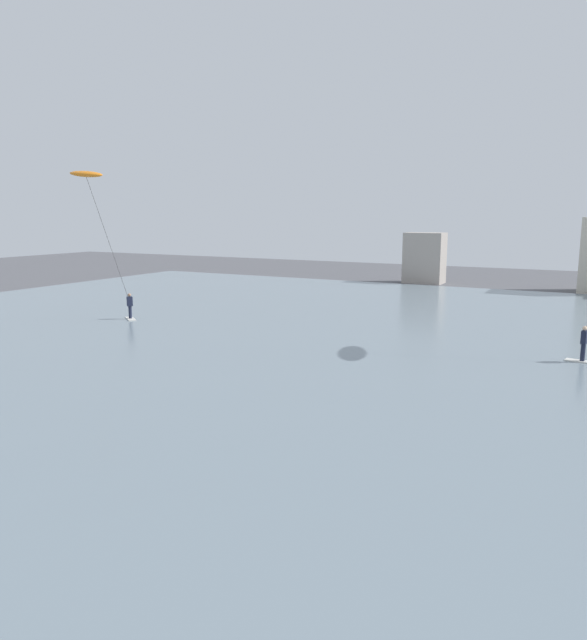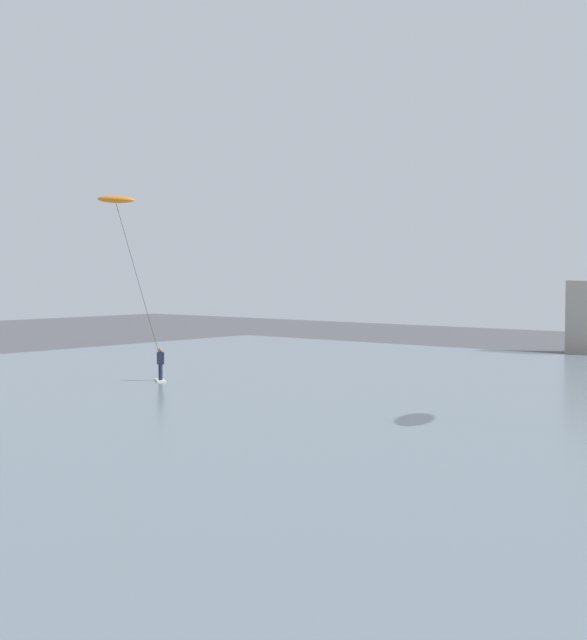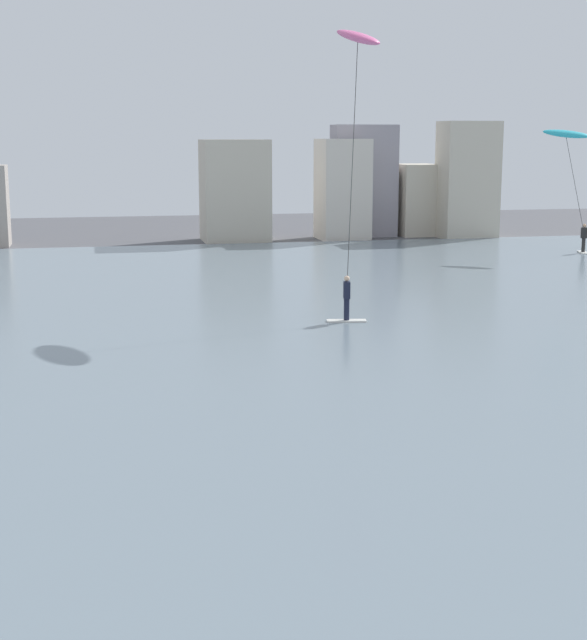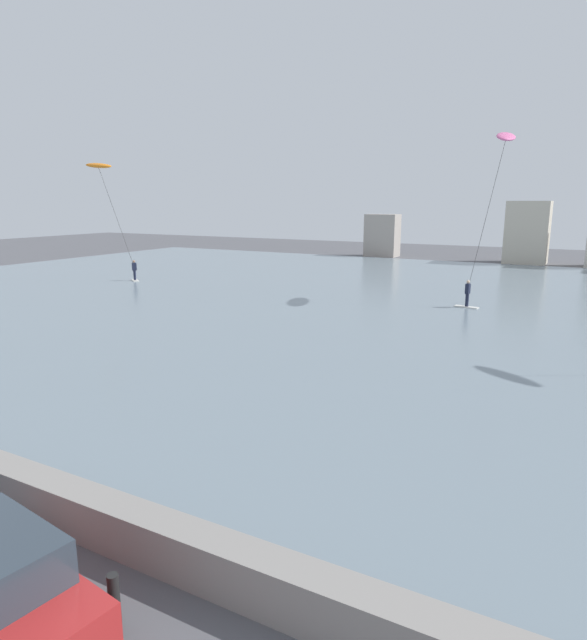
% 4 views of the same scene
% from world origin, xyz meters
% --- Properties ---
extents(kitesurfer_orange, '(4.23, 1.96, 9.30)m').
position_xyz_m(kitesurfer_orange, '(-24.59, 28.93, 7.87)').
color(kitesurfer_orange, silver).
rests_on(kitesurfer_orange, water_bay).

